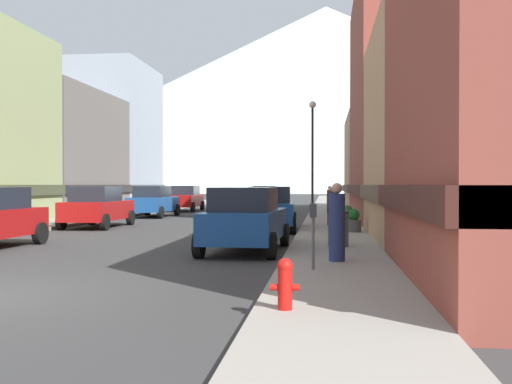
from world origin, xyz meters
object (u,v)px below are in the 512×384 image
object	(u,v)px
car_driving_0	(266,198)
streetlamp_right	(312,142)
car_right_1	(270,209)
car_left_3	(185,198)
car_left_1	(97,207)
car_right_0	(245,219)
potted_plant_0	(347,213)
fire_hydrant_near	(285,282)
potted_plant_2	(353,221)
pedestrian_1	(337,225)
car_left_2	(153,201)
parking_meter_near	(313,227)
pedestrian_0	(332,208)
pedestrian_2	(330,201)
trash_bin_right	(338,228)

from	to	relation	value
car_driving_0	streetlamp_right	world-z (taller)	streetlamp_right
car_right_1	car_left_3	bearing A→B (deg)	113.89
car_left_1	car_right_0	xyz separation A→B (m)	(7.60, -8.47, 0.00)
potted_plant_0	car_left_1	bearing A→B (deg)	-163.63
car_right_1	fire_hydrant_near	distance (m)	15.72
car_right_0	potted_plant_2	xyz separation A→B (m)	(3.20, 5.51, -0.38)
potted_plant_0	pedestrian_1	bearing A→B (deg)	-92.95
car_left_1	fire_hydrant_near	world-z (taller)	car_left_1
potted_plant_2	car_right_0	bearing A→B (deg)	-120.18
car_left_2	pedestrian_1	size ratio (longest dim) A/B	2.55
car_left_2	pedestrian_1	distance (m)	22.22
car_left_1	pedestrian_1	world-z (taller)	pedestrian_1
car_left_2	parking_meter_near	world-z (taller)	car_left_2
pedestrian_0	car_right_1	bearing A→B (deg)	-151.29
car_right_1	pedestrian_1	bearing A→B (deg)	-76.71
car_left_3	pedestrian_2	distance (m)	11.19
car_right_0	potted_plant_0	bearing A→B (deg)	74.62
fire_hydrant_near	streetlamp_right	world-z (taller)	streetlamp_right
car_left_3	potted_plant_0	distance (m)	16.89
parking_meter_near	streetlamp_right	bearing A→B (deg)	91.29
fire_hydrant_near	trash_bin_right	size ratio (longest dim) A/B	0.72
car_right_0	car_driving_0	xyz separation A→B (m)	(-2.20, 27.49, 0.00)
car_left_1	trash_bin_right	size ratio (longest dim) A/B	4.51
potted_plant_0	streetlamp_right	world-z (taller)	streetlamp_right
car_driving_0	parking_meter_near	size ratio (longest dim) A/B	3.31
car_right_1	pedestrian_0	bearing A→B (deg)	28.71
car_left_2	car_left_3	xyz separation A→B (m)	(0.00, 7.72, 0.00)
car_right_1	pedestrian_1	distance (m)	10.64
potted_plant_2	pedestrian_2	world-z (taller)	pedestrian_2
pedestrian_2	fire_hydrant_near	bearing A→B (deg)	-91.64
car_right_0	trash_bin_right	size ratio (longest dim) A/B	4.55
pedestrian_0	pedestrian_1	xyz separation A→B (m)	(0.00, -11.70, 0.07)
fire_hydrant_near	pedestrian_2	size ratio (longest dim) A/B	0.43
fire_hydrant_near	car_right_0	bearing A→B (deg)	101.42
parking_meter_near	pedestrian_0	size ratio (longest dim) A/B	0.82
fire_hydrant_near	streetlamp_right	bearing A→B (deg)	90.26
car_left_3	car_right_1	bearing A→B (deg)	-66.11
car_right_0	pedestrian_0	distance (m)	9.13
fire_hydrant_near	streetlamp_right	distance (m)	21.90
car_left_1	streetlamp_right	size ratio (longest dim) A/B	0.75
pedestrian_2	pedestrian_1	bearing A→B (deg)	-90.00
car_left_3	fire_hydrant_near	bearing A→B (deg)	-74.25
car_left_1	car_right_1	bearing A→B (deg)	-7.66
car_left_2	potted_plant_2	world-z (taller)	car_left_2
potted_plant_2	pedestrian_0	bearing A→B (deg)	102.87
car_right_0	fire_hydrant_near	xyz separation A→B (m)	(1.65, -8.18, -0.37)
car_driving_0	potted_plant_2	world-z (taller)	car_driving_0
car_driving_0	car_right_0	bearing A→B (deg)	-85.43
car_right_1	pedestrian_0	distance (m)	2.79
trash_bin_right	pedestrian_0	world-z (taller)	pedestrian_0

